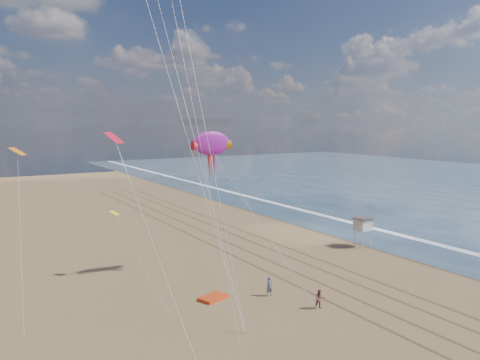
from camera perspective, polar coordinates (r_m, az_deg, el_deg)
name	(u,v)px	position (r m, az deg, el deg)	size (l,w,h in m)	color
wet_sand	(319,223)	(72.52, 9.63, -5.14)	(260.00, 260.00, 0.00)	#42301E
foam	(340,220)	(75.29, 12.06, -4.74)	(260.00, 260.00, 0.00)	white
tracks	(268,254)	(55.03, 3.39, -8.99)	(7.68, 120.00, 0.01)	brown
lifeguard_stand	(363,224)	(59.40, 14.73, -5.26)	(2.00, 2.00, 3.60)	silver
grounded_kite	(213,298)	(41.79, -3.31, -14.11)	(2.39, 1.52, 0.27)	red
show_kite	(212,144)	(46.51, -3.48, 4.45)	(4.26, 7.73, 19.05)	#961795
kite_flyer_a	(269,286)	(42.22, 3.61, -12.83)	(0.63, 0.42, 1.73)	slate
kite_flyer_b	(320,299)	(40.01, 9.68, -14.12)	(0.81, 0.63, 1.67)	#90494A
small_kites	(113,92)	(38.97, -15.22, 10.33)	(13.14, 17.75, 19.68)	orange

